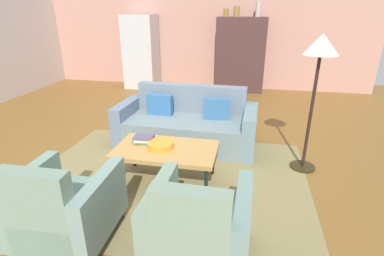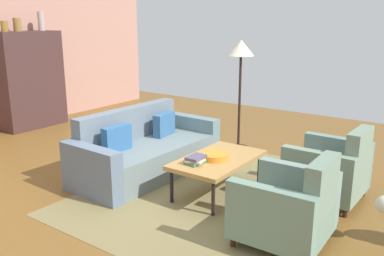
{
  "view_description": "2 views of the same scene",
  "coord_description": "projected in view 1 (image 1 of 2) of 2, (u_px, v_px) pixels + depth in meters",
  "views": [
    {
      "loc": [
        1.29,
        -3.82,
        1.96
      ],
      "look_at": [
        0.65,
        -0.65,
        0.66
      ],
      "focal_mm": 27.53,
      "sensor_mm": 36.0,
      "label": 1
    },
    {
      "loc": [
        -3.6,
        -3.29,
        2.05
      ],
      "look_at": [
        0.26,
        -0.51,
        0.79
      ],
      "focal_mm": 39.11,
      "sensor_mm": 36.0,
      "label": 2
    }
  ],
  "objects": [
    {
      "name": "coffee_table",
      "position": [
        166.0,
        151.0,
        3.48
      ],
      "size": [
        1.2,
        0.7,
        0.44
      ],
      "color": "black",
      "rests_on": "ground"
    },
    {
      "name": "armchair_right",
      "position": [
        198.0,
        229.0,
        2.34
      ],
      "size": [
        0.81,
        0.81,
        0.88
      ],
      "rotation": [
        0.0,
        0.0,
        -0.02
      ],
      "color": "#2D2B16",
      "rests_on": "ground"
    },
    {
      "name": "vase_tall",
      "position": [
        226.0,
        13.0,
        7.05
      ],
      "size": [
        0.12,
        0.12,
        0.18
      ],
      "primitive_type": "cylinder",
      "color": "olive",
      "rests_on": "cabinet"
    },
    {
      "name": "book_stack",
      "position": [
        144.0,
        139.0,
        3.6
      ],
      "size": [
        0.26,
        0.23,
        0.09
      ],
      "color": "#457555",
      "rests_on": "coffee_table"
    },
    {
      "name": "area_rug",
      "position": [
        168.0,
        178.0,
        3.68
      ],
      "size": [
        3.4,
        2.6,
        0.01
      ],
      "primitive_type": "cube",
      "color": "olive",
      "rests_on": "ground"
    },
    {
      "name": "fruit_bowl",
      "position": [
        160.0,
        145.0,
        3.47
      ],
      "size": [
        0.31,
        0.31,
        0.07
      ],
      "primitive_type": "cylinder",
      "color": "orange",
      "rests_on": "coffee_table"
    },
    {
      "name": "wall_back",
      "position": [
        204.0,
        33.0,
        7.66
      ],
      "size": [
        8.55,
        0.12,
        2.8
      ],
      "primitive_type": "cube",
      "color": "tan",
      "rests_on": "ground"
    },
    {
      "name": "cabinet",
      "position": [
        240.0,
        55.0,
        7.35
      ],
      "size": [
        1.2,
        0.51,
        1.8
      ],
      "color": "#402827",
      "rests_on": "ground"
    },
    {
      "name": "ground_plane",
      "position": [
        159.0,
        149.0,
        4.44
      ],
      "size": [
        10.26,
        10.26,
        0.0
      ],
      "primitive_type": "plane",
      "color": "brown"
    },
    {
      "name": "couch",
      "position": [
        188.0,
        125.0,
        4.61
      ],
      "size": [
        2.13,
        0.96,
        0.86
      ],
      "rotation": [
        0.0,
        0.0,
        3.11
      ],
      "color": "slate",
      "rests_on": "ground"
    },
    {
      "name": "vase_small",
      "position": [
        258.0,
        9.0,
        6.88
      ],
      "size": [
        0.12,
        0.12,
        0.35
      ],
      "primitive_type": "cylinder",
      "color": "#B79F9C",
      "rests_on": "cabinet"
    },
    {
      "name": "refrigerator",
      "position": [
        141.0,
        52.0,
        7.72
      ],
      "size": [
        0.8,
        0.73,
        1.85
      ],
      "color": "#B7BABF",
      "rests_on": "ground"
    },
    {
      "name": "armchair_left",
      "position": [
        63.0,
        210.0,
        2.56
      ],
      "size": [
        0.82,
        0.82,
        0.88
      ],
      "rotation": [
        0.0,
        0.0,
        0.03
      ],
      "color": "#352412",
      "rests_on": "ground"
    },
    {
      "name": "floor_lamp",
      "position": [
        320.0,
        58.0,
        3.39
      ],
      "size": [
        0.4,
        0.4,
        1.72
      ],
      "color": "black",
      "rests_on": "ground"
    },
    {
      "name": "vase_round",
      "position": [
        237.0,
        11.0,
        6.99
      ],
      "size": [
        0.14,
        0.14,
        0.24
      ],
      "primitive_type": "cylinder",
      "color": "olive",
      "rests_on": "cabinet"
    }
  ]
}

